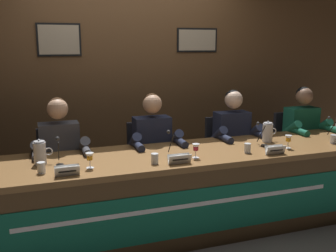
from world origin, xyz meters
name	(u,v)px	position (x,y,z in m)	size (l,w,h in m)	color
ground_plane	(168,230)	(0.00, 0.00, 0.00)	(12.00, 12.00, 0.00)	#70665B
wall_back_panelled	(131,77)	(0.00, 1.30, 1.30)	(5.98, 0.14, 2.60)	brown
conference_table	(173,181)	(0.00, -0.12, 0.52)	(4.78, 0.85, 0.73)	brown
chair_left	(61,176)	(-0.90, 0.61, 0.43)	(0.44, 0.45, 0.88)	black
panelist_left	(61,154)	(-0.90, 0.41, 0.70)	(0.51, 0.48, 1.21)	black
nameplate_left	(67,171)	(-0.90, -0.32, 0.77)	(0.18, 0.06, 0.08)	white
juice_glass_left	(90,158)	(-0.71, -0.19, 0.82)	(0.06, 0.06, 0.12)	white
water_cup_left	(41,168)	(-1.07, -0.19, 0.77)	(0.06, 0.06, 0.08)	silver
microphone_left	(59,156)	(-0.93, -0.03, 0.81)	(0.06, 0.17, 0.22)	black
chair_center	(149,167)	(0.00, 0.61, 0.43)	(0.44, 0.45, 0.88)	black
panelist_center	(154,146)	(0.00, 0.41, 0.70)	(0.51, 0.48, 1.21)	black
nameplate_center	(180,159)	(-0.01, -0.31, 0.77)	(0.19, 0.06, 0.08)	white
juice_glass_center	(196,148)	(0.18, -0.20, 0.82)	(0.06, 0.06, 0.12)	white
water_cup_center	(155,159)	(-0.20, -0.24, 0.77)	(0.06, 0.06, 0.08)	silver
microphone_center	(172,148)	(0.00, -0.10, 0.81)	(0.06, 0.17, 0.22)	black
chair_right	(226,158)	(0.90, 0.61, 0.43)	(0.44, 0.45, 0.88)	black
panelist_right	(235,139)	(0.90, 0.41, 0.70)	(0.51, 0.48, 1.21)	black
nameplate_right	(275,150)	(0.89, -0.33, 0.77)	(0.19, 0.06, 0.08)	white
juice_glass_right	(288,139)	(1.11, -0.20, 0.82)	(0.06, 0.06, 0.12)	white
water_cup_right	(248,149)	(0.68, -0.20, 0.77)	(0.06, 0.06, 0.08)	silver
microphone_right	(262,138)	(0.94, -0.04, 0.81)	(0.06, 0.17, 0.22)	black
chair_far_right	(293,151)	(1.79, 0.61, 0.43)	(0.44, 0.45, 0.88)	black
panelist_far_right	(305,132)	(1.79, 0.41, 0.70)	(0.51, 0.48, 1.21)	black
water_cup_far_right	(333,140)	(1.64, -0.19, 0.77)	(0.06, 0.06, 0.08)	silver
microphone_far_right	(334,131)	(1.79, -0.03, 0.81)	(0.06, 0.17, 0.22)	black
water_pitcher_left_side	(40,153)	(-1.07, 0.05, 0.83)	(0.15, 0.10, 0.21)	silver
water_pitcher_right_side	(268,132)	(1.08, 0.09, 0.83)	(0.15, 0.10, 0.21)	silver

